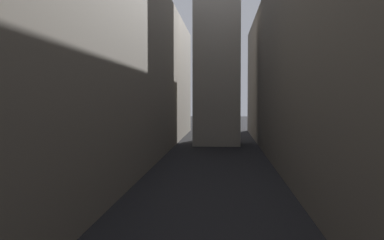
% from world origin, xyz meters
% --- Properties ---
extents(ground_plane, '(264.00, 264.00, 0.00)m').
position_xyz_m(ground_plane, '(0.00, 48.00, 0.00)').
color(ground_plane, black).
extents(building_block_left, '(11.54, 108.00, 18.39)m').
position_xyz_m(building_block_left, '(-11.27, 50.00, 9.20)').
color(building_block_left, gray).
rests_on(building_block_left, ground).
extents(building_block_right, '(13.11, 108.00, 18.30)m').
position_xyz_m(building_block_right, '(12.06, 50.00, 9.15)').
color(building_block_right, '#60594F').
rests_on(building_block_right, ground).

